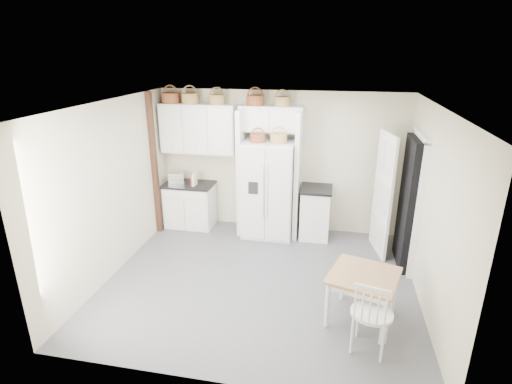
# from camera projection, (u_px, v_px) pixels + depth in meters

# --- Properties ---
(floor) EXTENTS (4.50, 4.50, 0.00)m
(floor) POSITION_uv_depth(u_px,v_px,m) (260.00, 280.00, 5.99)
(floor) COLOR #474855
(floor) RESTS_ON ground
(ceiling) EXTENTS (4.50, 4.50, 0.00)m
(ceiling) POSITION_uv_depth(u_px,v_px,m) (261.00, 105.00, 5.11)
(ceiling) COLOR white
(ceiling) RESTS_ON wall_back
(wall_back) EXTENTS (4.50, 0.00, 4.50)m
(wall_back) POSITION_uv_depth(u_px,v_px,m) (280.00, 162.00, 7.40)
(wall_back) COLOR beige
(wall_back) RESTS_ON floor
(wall_left) EXTENTS (0.00, 4.00, 4.00)m
(wall_left) POSITION_uv_depth(u_px,v_px,m) (113.00, 189.00, 5.96)
(wall_left) COLOR beige
(wall_left) RESTS_ON floor
(wall_right) EXTENTS (0.00, 4.00, 4.00)m
(wall_right) POSITION_uv_depth(u_px,v_px,m) (432.00, 212.00, 5.14)
(wall_right) COLOR beige
(wall_right) RESTS_ON floor
(refrigerator) EXTENTS (0.91, 0.73, 1.76)m
(refrigerator) POSITION_uv_depth(u_px,v_px,m) (269.00, 189.00, 7.24)
(refrigerator) COLOR silver
(refrigerator) RESTS_ON floor
(base_cab_left) EXTENTS (0.89, 0.56, 0.83)m
(base_cab_left) POSITION_uv_depth(u_px,v_px,m) (190.00, 206.00, 7.73)
(base_cab_left) COLOR silver
(base_cab_left) RESTS_ON floor
(base_cab_right) EXTENTS (0.51, 0.62, 0.90)m
(base_cab_right) POSITION_uv_depth(u_px,v_px,m) (315.00, 213.00, 7.28)
(base_cab_right) COLOR silver
(base_cab_right) RESTS_ON floor
(dining_table) EXTENTS (0.99, 0.99, 0.66)m
(dining_table) POSITION_uv_depth(u_px,v_px,m) (362.00, 297.00, 5.02)
(dining_table) COLOR olive
(dining_table) RESTS_ON floor
(windsor_chair) EXTENTS (0.56, 0.53, 0.97)m
(windsor_chair) POSITION_uv_depth(u_px,v_px,m) (372.00, 313.00, 4.47)
(windsor_chair) COLOR silver
(windsor_chair) RESTS_ON floor
(counter_left) EXTENTS (0.93, 0.60, 0.04)m
(counter_left) POSITION_uv_depth(u_px,v_px,m) (189.00, 184.00, 7.59)
(counter_left) COLOR black
(counter_left) RESTS_ON base_cab_left
(counter_right) EXTENTS (0.55, 0.66, 0.04)m
(counter_right) POSITION_uv_depth(u_px,v_px,m) (317.00, 189.00, 7.12)
(counter_right) COLOR black
(counter_right) RESTS_ON base_cab_right
(toaster) EXTENTS (0.32, 0.24, 0.20)m
(toaster) POSITION_uv_depth(u_px,v_px,m) (176.00, 178.00, 7.59)
(toaster) COLOR silver
(toaster) RESTS_ON counter_left
(cookbook_red) EXTENTS (0.06, 0.16, 0.23)m
(cookbook_red) POSITION_uv_depth(u_px,v_px,m) (192.00, 179.00, 7.45)
(cookbook_red) COLOR #AF262E
(cookbook_red) RESTS_ON counter_left
(cookbook_cream) EXTENTS (0.05, 0.16, 0.24)m
(cookbook_cream) POSITION_uv_depth(u_px,v_px,m) (195.00, 179.00, 7.44)
(cookbook_cream) COLOR beige
(cookbook_cream) RESTS_ON counter_left
(basket_upper_a) EXTENTS (0.32, 0.32, 0.18)m
(basket_upper_a) POSITION_uv_depth(u_px,v_px,m) (171.00, 98.00, 7.22)
(basket_upper_a) COLOR brown
(basket_upper_a) RESTS_ON upper_cabinet
(basket_upper_b) EXTENTS (0.31, 0.31, 0.18)m
(basket_upper_b) POSITION_uv_depth(u_px,v_px,m) (190.00, 98.00, 7.16)
(basket_upper_b) COLOR brown
(basket_upper_b) RESTS_ON upper_cabinet
(basket_upper_c) EXTENTS (0.29, 0.29, 0.17)m
(basket_upper_c) POSITION_uv_depth(u_px,v_px,m) (217.00, 99.00, 7.07)
(basket_upper_c) COLOR brown
(basket_upper_c) RESTS_ON upper_cabinet
(basket_bridge_a) EXTENTS (0.31, 0.31, 0.17)m
(basket_bridge_a) POSITION_uv_depth(u_px,v_px,m) (255.00, 100.00, 6.94)
(basket_bridge_a) COLOR brown
(basket_bridge_a) RESTS_ON bridge_cabinet
(basket_bridge_b) EXTENTS (0.27, 0.27, 0.16)m
(basket_bridge_b) POSITION_uv_depth(u_px,v_px,m) (282.00, 101.00, 6.85)
(basket_bridge_b) COLOR brown
(basket_bridge_b) RESTS_ON bridge_cabinet
(basket_fridge_a) EXTENTS (0.26, 0.26, 0.14)m
(basket_fridge_a) POSITION_uv_depth(u_px,v_px,m) (258.00, 138.00, 6.86)
(basket_fridge_a) COLOR brown
(basket_fridge_a) RESTS_ON refrigerator
(basket_fridge_b) EXTENTS (0.28, 0.28, 0.15)m
(basket_fridge_b) POSITION_uv_depth(u_px,v_px,m) (279.00, 139.00, 6.79)
(basket_fridge_b) COLOR brown
(basket_fridge_b) RESTS_ON refrigerator
(upper_cabinet) EXTENTS (1.40, 0.34, 0.90)m
(upper_cabinet) POSITION_uv_depth(u_px,v_px,m) (199.00, 129.00, 7.31)
(upper_cabinet) COLOR silver
(upper_cabinet) RESTS_ON wall_back
(bridge_cabinet) EXTENTS (1.12, 0.34, 0.45)m
(bridge_cabinet) POSITION_uv_depth(u_px,v_px,m) (271.00, 119.00, 6.99)
(bridge_cabinet) COLOR silver
(bridge_cabinet) RESTS_ON wall_back
(fridge_panel_left) EXTENTS (0.08, 0.60, 2.30)m
(fridge_panel_left) POSITION_uv_depth(u_px,v_px,m) (242.00, 172.00, 7.29)
(fridge_panel_left) COLOR silver
(fridge_panel_left) RESTS_ON floor
(fridge_panel_right) EXTENTS (0.08, 0.60, 2.30)m
(fridge_panel_right) POSITION_uv_depth(u_px,v_px,m) (298.00, 176.00, 7.11)
(fridge_panel_right) COLOR silver
(fridge_panel_right) RESTS_ON floor
(trim_post) EXTENTS (0.09, 0.09, 2.60)m
(trim_post) POSITION_uv_depth(u_px,v_px,m) (154.00, 165.00, 7.20)
(trim_post) COLOR #321E11
(trim_post) RESTS_ON floor
(doorway_void) EXTENTS (0.18, 0.85, 2.05)m
(doorway_void) POSITION_uv_depth(u_px,v_px,m) (409.00, 203.00, 6.17)
(doorway_void) COLOR black
(doorway_void) RESTS_ON floor
(door_slab) EXTENTS (0.21, 0.79, 2.05)m
(door_slab) POSITION_uv_depth(u_px,v_px,m) (383.00, 195.00, 6.55)
(door_slab) COLOR white
(door_slab) RESTS_ON floor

